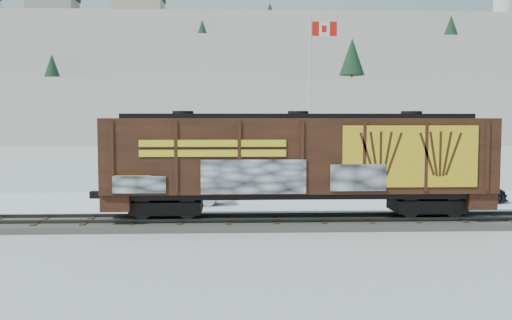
{
  "coord_description": "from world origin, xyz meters",
  "views": [
    {
      "loc": [
        -1.77,
        -24.52,
        4.57
      ],
      "look_at": [
        -0.7,
        3.0,
        2.65
      ],
      "focal_mm": 40.0,
      "sensor_mm": 36.0,
      "label": 1
    }
  ],
  "objects_px": {
    "car_silver": "(208,185)",
    "car_white": "(180,190)",
    "flagpole": "(312,124)",
    "car_dark": "(465,191)",
    "hopper_railcar": "(298,159)"
  },
  "relations": [
    {
      "from": "flagpole",
      "to": "car_white",
      "type": "relative_size",
      "value": 2.38
    },
    {
      "from": "car_white",
      "to": "hopper_railcar",
      "type": "bearing_deg",
      "value": -145.4
    },
    {
      "from": "car_dark",
      "to": "flagpole",
      "type": "bearing_deg",
      "value": 24.37
    },
    {
      "from": "car_white",
      "to": "car_dark",
      "type": "bearing_deg",
      "value": -98.61
    },
    {
      "from": "car_white",
      "to": "car_silver",
      "type": "bearing_deg",
      "value": -37.62
    },
    {
      "from": "flagpole",
      "to": "car_dark",
      "type": "relative_size",
      "value": 2.47
    },
    {
      "from": "car_silver",
      "to": "car_white",
      "type": "bearing_deg",
      "value": 149.4
    },
    {
      "from": "hopper_railcar",
      "to": "car_silver",
      "type": "height_order",
      "value": "hopper_railcar"
    },
    {
      "from": "car_silver",
      "to": "car_white",
      "type": "xyz_separation_m",
      "value": [
        -1.37,
        -2.58,
        0.02
      ]
    },
    {
      "from": "hopper_railcar",
      "to": "car_silver",
      "type": "relative_size",
      "value": 3.57
    },
    {
      "from": "flagpole",
      "to": "car_dark",
      "type": "xyz_separation_m",
      "value": [
        7.22,
        -9.44,
        -3.6
      ]
    },
    {
      "from": "hopper_railcar",
      "to": "flagpole",
      "type": "height_order",
      "value": "flagpole"
    },
    {
      "from": "hopper_railcar",
      "to": "car_white",
      "type": "xyz_separation_m",
      "value": [
        -5.63,
        5.79,
        -2.05
      ]
    },
    {
      "from": "hopper_railcar",
      "to": "car_white",
      "type": "relative_size",
      "value": 3.37
    },
    {
      "from": "flagpole",
      "to": "hopper_railcar",
      "type": "bearing_deg",
      "value": -99.89
    }
  ]
}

